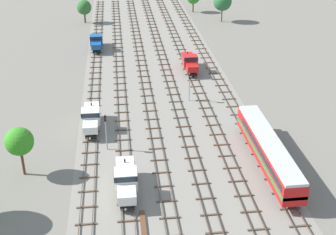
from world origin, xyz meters
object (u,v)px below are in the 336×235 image
(diesel_railcar_right_near, at_px, (268,149))
(shunter_loco_far_left_far, at_px, (96,41))
(shunter_loco_far_left_mid, at_px, (91,117))
(signal_post_nearest, at_px, (189,84))
(shunter_loco_left_nearest, at_px, (126,179))
(shunter_loco_centre_right_midfar, at_px, (190,61))
(signal_post_near, at_px, (106,128))

(diesel_railcar_right_near, height_order, shunter_loco_far_left_far, diesel_railcar_right_near)
(shunter_loco_far_left_mid, distance_m, shunter_loco_far_left_far, 37.32)
(diesel_railcar_right_near, distance_m, signal_post_nearest, 22.33)
(shunter_loco_left_nearest, xyz_separation_m, shunter_loco_far_left_far, (-4.63, 54.14, 0.00))
(shunter_loco_left_nearest, distance_m, diesel_railcar_right_near, 18.89)
(shunter_loco_centre_right_midfar, bearing_deg, shunter_loco_far_left_mid, -130.31)
(shunter_loco_left_nearest, distance_m, shunter_loco_far_left_far, 54.34)
(signal_post_near, bearing_deg, shunter_loco_far_left_mid, 109.76)
(shunter_loco_far_left_mid, height_order, signal_post_near, signal_post_near)
(shunter_loco_far_left_mid, height_order, shunter_loco_far_left_far, same)
(signal_post_near, bearing_deg, shunter_loco_centre_right_midfar, 60.18)
(diesel_railcar_right_near, distance_m, shunter_loco_far_left_far, 55.52)
(shunter_loco_centre_right_midfar, relative_size, signal_post_near, 1.55)
(shunter_loco_left_nearest, distance_m, signal_post_near, 10.73)
(shunter_loco_left_nearest, relative_size, shunter_loco_far_left_far, 1.00)
(shunter_loco_left_nearest, height_order, shunter_loco_far_left_mid, same)
(shunter_loco_left_nearest, bearing_deg, signal_post_nearest, 65.06)
(shunter_loco_centre_right_midfar, relative_size, shunter_loco_far_left_far, 1.00)
(shunter_loco_left_nearest, bearing_deg, shunter_loco_centre_right_midfar, 70.23)
(signal_post_nearest, bearing_deg, signal_post_near, -133.75)
(shunter_loco_far_left_mid, distance_m, shunter_loco_centre_right_midfar, 28.63)
(shunter_loco_far_left_mid, relative_size, signal_post_near, 1.55)
(shunter_loco_left_nearest, bearing_deg, signal_post_near, 102.57)
(signal_post_nearest, bearing_deg, shunter_loco_far_left_mid, -153.54)
(shunter_loco_left_nearest, xyz_separation_m, signal_post_near, (-2.32, 10.38, 1.46))
(diesel_railcar_right_near, relative_size, shunter_loco_far_left_far, 2.42)
(shunter_loco_far_left_mid, height_order, shunter_loco_centre_right_midfar, same)
(shunter_loco_far_left_mid, bearing_deg, diesel_railcar_right_near, -29.59)
(shunter_loco_far_left_far, bearing_deg, shunter_loco_centre_right_midfar, -39.89)
(diesel_railcar_right_near, height_order, signal_post_near, signal_post_near)
(shunter_loco_left_nearest, height_order, signal_post_near, signal_post_near)
(shunter_loco_centre_right_midfar, bearing_deg, signal_post_near, -119.82)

